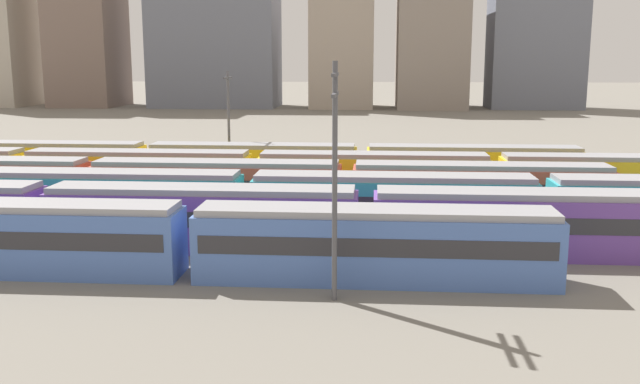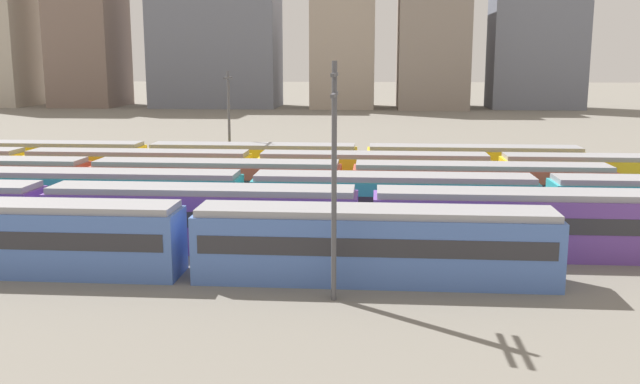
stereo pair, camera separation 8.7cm
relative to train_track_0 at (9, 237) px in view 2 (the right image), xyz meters
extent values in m
cube|color=#4C70BC|center=(0.00, 0.00, -0.20)|extent=(18.00, 3.00, 3.40)
cube|color=#2D2D33|center=(0.00, 0.00, 0.20)|extent=(17.20, 3.06, 0.90)
cube|color=#939399|center=(0.00, 0.00, 1.67)|extent=(17.60, 2.70, 0.35)
cube|color=#4C70BC|center=(18.90, 0.00, -0.20)|extent=(18.00, 3.00, 3.40)
cube|color=#2D2D33|center=(18.90, 0.00, 0.20)|extent=(17.20, 3.06, 0.90)
cube|color=#939399|center=(18.90, 0.00, 1.67)|extent=(17.60, 2.70, 0.35)
cube|color=#6B429E|center=(8.91, 5.20, -0.20)|extent=(18.00, 3.00, 3.40)
cube|color=#2D2D33|center=(8.91, 5.20, 0.20)|extent=(17.20, 3.06, 0.90)
cube|color=#939399|center=(8.91, 5.20, 1.67)|extent=(17.60, 2.70, 0.35)
cube|color=#6B429E|center=(27.81, 5.20, -0.20)|extent=(18.00, 3.00, 3.40)
cube|color=#2D2D33|center=(27.81, 5.20, 0.20)|extent=(17.20, 3.06, 0.90)
cube|color=#939399|center=(27.81, 5.20, 1.67)|extent=(17.60, 2.70, 0.35)
cube|color=teal|center=(1.13, 10.40, -0.20)|extent=(18.00, 3.00, 3.40)
cube|color=#2D2D33|center=(1.13, 10.40, 0.20)|extent=(17.20, 3.06, 0.90)
cube|color=#939399|center=(1.13, 10.40, 1.67)|extent=(17.60, 2.70, 0.35)
cube|color=teal|center=(20.03, 10.40, -0.20)|extent=(18.00, 3.00, 3.40)
cube|color=#2D2D33|center=(20.03, 10.40, 0.20)|extent=(17.20, 3.06, 0.90)
cube|color=#939399|center=(20.03, 10.40, 1.67)|extent=(17.60, 2.70, 0.35)
cube|color=#BC4C38|center=(7.44, 15.60, -0.20)|extent=(18.00, 3.00, 3.40)
cube|color=#2D2D33|center=(7.44, 15.60, 0.20)|extent=(17.20, 3.06, 0.90)
cube|color=#939399|center=(7.44, 15.60, 1.67)|extent=(17.60, 2.70, 0.35)
cube|color=#BC4C38|center=(26.34, 15.60, -0.20)|extent=(18.00, 3.00, 3.40)
cube|color=#2D2D33|center=(26.34, 15.60, 0.20)|extent=(17.20, 3.06, 0.90)
cube|color=#939399|center=(26.34, 15.60, 1.67)|extent=(17.60, 2.70, 0.35)
cube|color=yellow|center=(-0.15, 20.80, -0.20)|extent=(18.00, 3.00, 3.40)
cube|color=#2D2D33|center=(-0.15, 20.80, 0.20)|extent=(17.20, 3.06, 0.90)
cube|color=#939399|center=(-0.15, 20.80, 1.67)|extent=(17.60, 2.70, 0.35)
cube|color=yellow|center=(18.75, 20.80, -0.20)|extent=(18.00, 3.00, 3.40)
cube|color=#2D2D33|center=(18.75, 20.80, 0.20)|extent=(17.20, 3.06, 0.90)
cube|color=#939399|center=(18.75, 20.80, 1.67)|extent=(17.60, 2.70, 0.35)
cube|color=yellow|center=(37.65, 20.80, -0.20)|extent=(18.00, 3.00, 3.40)
cube|color=#2D2D33|center=(37.65, 20.80, 0.20)|extent=(17.20, 3.06, 0.90)
cube|color=#939399|center=(37.65, 20.80, 1.67)|extent=(17.60, 2.70, 0.35)
cube|color=yellow|center=(-10.60, 26.00, -0.20)|extent=(18.00, 3.00, 3.40)
cube|color=#2D2D33|center=(-10.60, 26.00, 0.20)|extent=(17.20, 3.06, 0.90)
cube|color=#939399|center=(-10.60, 26.00, 1.67)|extent=(17.60, 2.70, 0.35)
cube|color=yellow|center=(8.30, 26.00, -0.20)|extent=(18.00, 3.00, 3.40)
cube|color=#2D2D33|center=(8.30, 26.00, 0.20)|extent=(17.20, 3.06, 0.90)
cube|color=#939399|center=(8.30, 26.00, 1.67)|extent=(17.60, 2.70, 0.35)
cube|color=yellow|center=(27.20, 26.00, -0.20)|extent=(18.00, 3.00, 3.40)
cube|color=#2D2D33|center=(27.20, 26.00, 0.20)|extent=(17.20, 3.06, 0.90)
cube|color=#939399|center=(27.20, 26.00, 1.67)|extent=(17.60, 2.70, 0.35)
cylinder|color=#4C4C51|center=(17.04, -3.01, 3.11)|extent=(0.24, 0.24, 10.04)
cube|color=#47474C|center=(17.04, -3.01, 7.53)|extent=(0.16, 3.20, 0.16)
cylinder|color=#4C4C51|center=(5.57, 29.17, 3.05)|extent=(0.24, 0.24, 9.91)
cube|color=#47474C|center=(5.57, 29.17, 7.41)|extent=(0.16, 3.20, 0.16)
cylinder|color=#4C4C51|center=(17.03, -2.72, 3.54)|extent=(0.24, 0.24, 10.90)
cube|color=#47474C|center=(17.03, -2.72, 8.39)|extent=(0.16, 3.20, 0.16)
cube|color=#7A665B|center=(-48.22, 129.10, 21.46)|extent=(14.50, 17.33, 46.73)
cube|color=slate|center=(-17.93, 129.10, 12.59)|extent=(28.53, 16.70, 28.99)
cube|color=#A89989|center=(11.34, 129.10, 19.58)|extent=(14.09, 17.26, 42.96)
cube|color=gray|center=(31.25, 129.10, 12.25)|extent=(15.18, 21.99, 28.30)
cube|color=slate|center=(54.34, 129.10, 17.55)|extent=(20.14, 12.67, 38.92)
camera|label=1|loc=(18.77, -34.07, 9.06)|focal=39.55mm
camera|label=2|loc=(18.86, -34.06, 9.06)|focal=39.55mm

